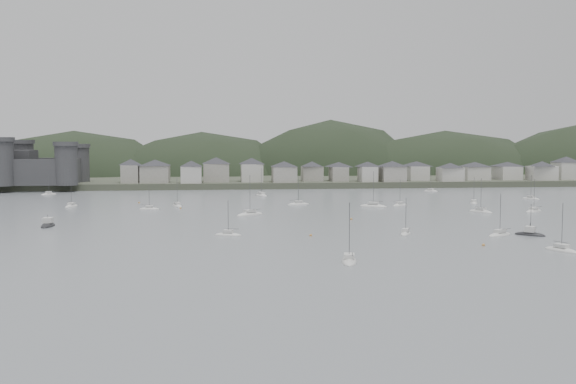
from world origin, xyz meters
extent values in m
plane|color=slate|center=(0.00, 0.00, 0.00)|extent=(900.00, 900.00, 0.00)
cube|color=#383D2D|center=(0.00, 295.00, 1.50)|extent=(900.00, 250.00, 3.00)
ellipsoid|color=black|center=(-110.87, 271.94, -10.14)|extent=(138.98, 92.48, 81.13)
ellipsoid|color=black|center=(-32.30, 272.87, -9.97)|extent=(132.08, 90.41, 79.74)
ellipsoid|color=black|center=(50.65, 272.93, -12.68)|extent=(133.88, 88.37, 101.41)
ellipsoid|color=black|center=(125.95, 267.91, -10.32)|extent=(165.81, 81.78, 82.55)
cylinder|color=#38383B|center=(-120.00, 164.00, 13.00)|extent=(11.00, 11.00, 20.00)
cylinder|color=#38383B|center=(-92.00, 166.00, 12.00)|extent=(10.00, 10.00, 18.00)
cylinder|color=#38383B|center=(-120.00, 196.00, 12.50)|extent=(11.00, 11.00, 19.00)
cylinder|color=#38383B|center=(-92.00, 194.00, 11.50)|extent=(10.00, 10.00, 17.00)
cube|color=#38383B|center=(-120.00, 165.00, 9.00)|extent=(56.00, 3.50, 12.00)
cube|color=#38383B|center=(-120.00, 195.00, 9.00)|extent=(56.00, 3.50, 12.00)
cube|color=#38383B|center=(-92.00, 180.00, 9.00)|extent=(3.50, 30.00, 12.00)
cube|color=#38383B|center=(-120.00, 180.00, 11.00)|extent=(20.00, 16.00, 16.00)
cube|color=gray|center=(-65.00, 181.96, 7.29)|extent=(8.34, 12.91, 8.59)
pyramid|color=#2B2B31|center=(-65.00, 181.96, 13.09)|extent=(15.78, 15.78, 3.01)
cube|color=gray|center=(-53.32, 181.32, 7.18)|extent=(13.68, 13.35, 8.36)
pyramid|color=#2B2B31|center=(-53.32, 181.32, 12.82)|extent=(20.07, 20.07, 2.93)
cube|color=#B9B6AE|center=(-35.57, 176.02, 7.04)|extent=(9.78, 10.20, 8.08)
pyramid|color=#2B2B31|center=(-35.57, 176.02, 12.49)|extent=(14.83, 14.83, 2.83)
cube|color=gray|center=(-23.51, 185.65, 7.55)|extent=(12.59, 13.33, 9.09)
pyramid|color=#2B2B31|center=(-23.51, 185.65, 13.68)|extent=(19.24, 19.24, 3.18)
cube|color=#B9B6AE|center=(-5.75, 184.10, 7.43)|extent=(10.74, 12.17, 8.87)
pyramid|color=#2B2B31|center=(-5.75, 184.10, 13.42)|extent=(17.01, 17.01, 3.10)
cube|color=gray|center=(9.92, 177.53, 6.85)|extent=(11.63, 12.09, 7.69)
pyramid|color=#2B2B31|center=(9.92, 177.53, 12.04)|extent=(17.61, 17.61, 2.69)
cube|color=gray|center=(25.25, 186.19, 6.72)|extent=(10.37, 9.35, 7.44)
pyramid|color=#2B2B31|center=(25.25, 186.19, 11.74)|extent=(14.65, 14.65, 2.60)
cube|color=gray|center=(38.63, 183.79, 6.61)|extent=(8.24, 12.20, 7.22)
pyramid|color=#2B2B31|center=(38.63, 183.79, 11.48)|extent=(15.17, 15.17, 2.53)
cube|color=#B9B6AE|center=(52.50, 178.55, 6.73)|extent=(8.06, 10.91, 7.46)
pyramid|color=#2B2B31|center=(52.50, 178.55, 11.77)|extent=(14.08, 14.08, 2.61)
cube|color=gray|center=(64.81, 177.06, 6.83)|extent=(11.73, 11.78, 7.66)
pyramid|color=#2B2B31|center=(64.81, 177.06, 12.00)|extent=(17.46, 17.46, 2.68)
cube|color=#B9B6AE|center=(80.64, 186.91, 6.67)|extent=(10.19, 13.02, 7.33)
pyramid|color=#2B2B31|center=(80.64, 186.91, 11.62)|extent=(17.23, 17.23, 2.57)
cube|color=#B9B6AE|center=(95.55, 178.06, 6.44)|extent=(11.70, 9.81, 6.88)
pyramid|color=#2B2B31|center=(95.55, 178.06, 11.08)|extent=(15.97, 15.97, 2.41)
cube|color=#B9B6AE|center=(112.40, 186.91, 6.50)|extent=(12.83, 12.48, 7.00)
pyramid|color=#2B2B31|center=(112.40, 186.91, 11.22)|extent=(18.79, 18.79, 2.45)
cube|color=#B9B6AE|center=(130.73, 187.42, 6.48)|extent=(11.07, 13.50, 6.97)
pyramid|color=#2B2B31|center=(130.73, 187.42, 11.19)|extent=(18.25, 18.25, 2.44)
cube|color=#B9B6AE|center=(146.02, 179.72, 6.67)|extent=(13.75, 9.12, 7.34)
pyramid|color=#2B2B31|center=(146.02, 179.72, 11.62)|extent=(16.97, 16.97, 2.57)
cube|color=#B9B6AE|center=(162.92, 185.95, 7.53)|extent=(11.37, 11.57, 9.05)
pyramid|color=#2B2B31|center=(162.92, 185.95, 13.63)|extent=(17.03, 17.03, 3.17)
ellipsoid|color=silver|center=(-21.13, 17.76, 0.05)|extent=(7.02, 4.08, 1.34)
cube|color=silver|center=(-21.13, 17.76, 1.02)|extent=(2.68, 2.11, 0.70)
cylinder|color=#3F3F42|center=(-21.13, 17.76, 4.38)|extent=(0.12, 0.12, 8.35)
cylinder|color=#3F3F42|center=(-19.99, 18.13, 1.57)|extent=(2.89, 1.01, 0.10)
ellipsoid|color=silver|center=(5.82, 92.37, 0.05)|extent=(8.35, 3.89, 1.61)
cube|color=silver|center=(5.82, 92.37, 1.15)|extent=(3.07, 2.22, 0.70)
cylinder|color=#3F3F42|center=(5.82, 92.37, 5.22)|extent=(0.12, 0.12, 10.03)
cylinder|color=#3F3F42|center=(4.40, 92.62, 1.70)|extent=(3.58, 0.71, 0.10)
ellipsoid|color=silver|center=(61.01, 60.46, 0.05)|extent=(6.77, 8.87, 1.73)
cube|color=silver|center=(61.01, 60.46, 1.22)|extent=(3.17, 3.58, 0.70)
cylinder|color=#3F3F42|center=(61.01, 60.46, 5.61)|extent=(0.12, 0.12, 10.82)
cylinder|color=#3F3F42|center=(60.22, 59.11, 1.77)|extent=(2.06, 3.41, 0.10)
ellipsoid|color=silver|center=(-46.28, 81.66, 0.05)|extent=(7.07, 3.00, 1.37)
cube|color=silver|center=(-46.28, 81.66, 1.04)|extent=(2.56, 1.78, 0.70)
cylinder|color=#3F3F42|center=(-46.28, 81.66, 4.49)|extent=(0.12, 0.12, 8.58)
cylinder|color=#3F3F42|center=(-47.51, 81.51, 1.59)|extent=(3.08, 0.47, 0.10)
ellipsoid|color=silver|center=(-74.43, 94.26, 0.05)|extent=(4.49, 8.19, 1.56)
cube|color=silver|center=(-74.43, 94.26, 1.13)|extent=(2.39, 3.09, 0.70)
cylinder|color=#3F3F42|center=(-74.43, 94.26, 5.08)|extent=(0.12, 0.12, 9.76)
cylinder|color=#3F3F42|center=(-74.80, 95.61, 1.68)|extent=(1.03, 3.41, 0.10)
ellipsoid|color=silver|center=(75.21, 148.86, 0.05)|extent=(6.27, 7.17, 1.45)
cube|color=silver|center=(75.21, 148.86, 1.08)|extent=(2.82, 2.99, 0.70)
cylinder|color=#3F3F42|center=(75.21, 148.86, 4.74)|extent=(0.12, 0.12, 9.08)
cylinder|color=#3F3F42|center=(74.41, 147.83, 1.63)|extent=(2.07, 2.65, 0.10)
ellipsoid|color=silver|center=(-13.50, 60.71, 0.05)|extent=(9.91, 8.04, 1.96)
cube|color=silver|center=(-13.50, 60.71, 1.33)|extent=(4.05, 3.70, 0.70)
cylinder|color=#3F3F42|center=(-13.50, 60.71, 6.33)|extent=(0.12, 0.12, 12.26)
cylinder|color=#3F3F42|center=(-12.03, 59.73, 1.88)|extent=(3.73, 2.52, 0.10)
ellipsoid|color=silver|center=(78.69, 59.67, 0.05)|extent=(8.54, 6.84, 1.69)
cube|color=silver|center=(78.69, 59.67, 1.19)|extent=(3.48, 3.16, 0.70)
cylinder|color=#3F3F42|center=(78.69, 59.67, 5.47)|extent=(0.12, 0.12, 10.53)
cylinder|color=#3F3F42|center=(79.97, 58.85, 1.74)|extent=(3.24, 2.14, 0.10)
ellipsoid|color=silver|center=(41.35, 84.54, 0.05)|extent=(7.34, 6.11, 1.46)
cube|color=silver|center=(41.35, 84.54, 1.08)|extent=(3.02, 2.79, 0.70)
cylinder|color=#3F3F42|center=(41.35, 84.54, 4.77)|extent=(0.12, 0.12, 9.14)
cylinder|color=#3F3F42|center=(40.27, 85.29, 1.63)|extent=(2.76, 1.97, 0.10)
ellipsoid|color=silver|center=(-4.67, 132.90, 0.05)|extent=(5.92, 9.86, 1.88)
cube|color=silver|center=(-4.67, 132.90, 1.29)|extent=(3.03, 3.78, 0.70)
cylinder|color=#3F3F42|center=(-4.67, 132.90, 6.07)|extent=(0.12, 0.12, 11.74)
cylinder|color=#3F3F42|center=(-4.12, 134.49, 1.84)|extent=(1.48, 4.02, 0.10)
ellipsoid|color=silver|center=(-96.08, 150.00, 0.05)|extent=(6.65, 6.16, 1.38)
cube|color=silver|center=(-96.08, 150.00, 1.04)|extent=(2.81, 2.72, 0.70)
cylinder|color=#3F3F42|center=(-96.08, 150.00, 4.50)|extent=(0.12, 0.12, 8.60)
cylinder|color=#3F3F42|center=(-95.14, 149.19, 1.59)|extent=(2.41, 2.09, 0.10)
ellipsoid|color=silver|center=(52.75, 12.01, 0.05)|extent=(5.53, 5.16, 1.15)
cube|color=silver|center=(52.75, 12.01, 0.92)|extent=(2.34, 2.27, 0.70)
cylinder|color=#3F3F42|center=(52.75, 12.01, 3.79)|extent=(0.12, 0.12, 7.17)
cylinder|color=#3F3F42|center=(53.53, 11.33, 1.47)|extent=(2.01, 1.77, 0.10)
ellipsoid|color=silver|center=(46.79, -12.44, 0.05)|extent=(5.43, 8.22, 1.57)
cube|color=silver|center=(46.79, -12.44, 1.14)|extent=(2.68, 3.21, 0.70)
cylinder|color=#3F3F42|center=(46.79, -12.44, 5.12)|extent=(0.12, 0.12, 9.83)
cylinder|color=#3F3F42|center=(47.35, -11.14, 1.69)|extent=(1.50, 3.29, 0.10)
ellipsoid|color=silver|center=(30.89, 81.66, 0.05)|extent=(10.01, 7.94, 1.97)
cube|color=silver|center=(30.89, 81.66, 1.34)|extent=(4.07, 3.68, 0.70)
cylinder|color=#3F3F42|center=(30.89, 81.66, 6.36)|extent=(0.12, 0.12, 12.32)
cylinder|color=#3F3F42|center=(32.39, 82.61, 1.89)|extent=(3.80, 2.46, 0.10)
ellipsoid|color=silver|center=(100.96, 104.42, 0.05)|extent=(5.83, 7.82, 1.52)
cube|color=silver|center=(100.96, 104.42, 1.11)|extent=(2.76, 3.14, 0.70)
cylinder|color=#3F3F42|center=(100.96, 104.42, 4.95)|extent=(0.12, 0.12, 9.50)
cylinder|color=#3F3F42|center=(100.29, 103.23, 1.66)|extent=(1.75, 3.04, 0.10)
ellipsoid|color=silver|center=(-37.51, 91.14, 0.05)|extent=(5.00, 8.28, 1.58)
cube|color=silver|center=(-37.51, 91.14, 1.14)|extent=(2.55, 3.18, 0.70)
cylinder|color=#3F3F42|center=(-37.51, 91.14, 5.13)|extent=(0.12, 0.12, 9.86)
cylinder|color=#3F3F42|center=(-37.98, 89.81, 1.69)|extent=(1.28, 3.38, 0.10)
ellipsoid|color=silver|center=(43.95, 10.06, 0.05)|extent=(8.20, 6.21, 1.60)
cube|color=silver|center=(43.95, 10.06, 1.15)|extent=(3.30, 2.92, 0.70)
cylinder|color=#3F3F42|center=(43.95, 10.06, 5.20)|extent=(0.12, 0.12, 9.99)
cylinder|color=#3F3F42|center=(45.20, 9.34, 1.70)|extent=(3.17, 1.88, 0.10)
ellipsoid|color=silver|center=(22.13, 15.10, 0.05)|extent=(5.15, 7.26, 1.40)
cube|color=silver|center=(22.13, 15.10, 1.05)|extent=(2.48, 2.88, 0.70)
cylinder|color=#3F3F42|center=(22.13, 15.10, 4.57)|extent=(0.12, 0.12, 8.75)
cylinder|color=#3F3F42|center=(22.70, 13.97, 1.60)|extent=(1.51, 2.86, 0.10)
ellipsoid|color=silver|center=(70.93, 89.51, 0.05)|extent=(4.77, 8.14, 1.55)
cube|color=silver|center=(70.93, 89.51, 1.13)|extent=(2.47, 3.11, 0.70)
cylinder|color=#3F3F42|center=(70.93, 89.51, 5.05)|extent=(0.12, 0.12, 9.69)
cylinder|color=#3F3F42|center=(70.50, 90.84, 1.68)|extent=(1.18, 3.35, 0.10)
ellipsoid|color=silver|center=(0.64, -19.37, 0.05)|extent=(4.55, 9.21, 1.76)
cube|color=silver|center=(0.64, -19.37, 1.23)|extent=(2.53, 3.42, 0.70)
cylinder|color=#3F3F42|center=(0.64, -19.37, 5.71)|extent=(0.12, 0.12, 11.03)
cylinder|color=#3F3F42|center=(0.97, -20.92, 1.78)|extent=(0.90, 3.91, 0.10)
ellipsoid|color=black|center=(51.41, 9.70, 0.05)|extent=(7.18, 6.85, 1.61)
cube|color=silver|center=(51.41, 9.70, 1.50)|extent=(3.00, 2.99, 1.40)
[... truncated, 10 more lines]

